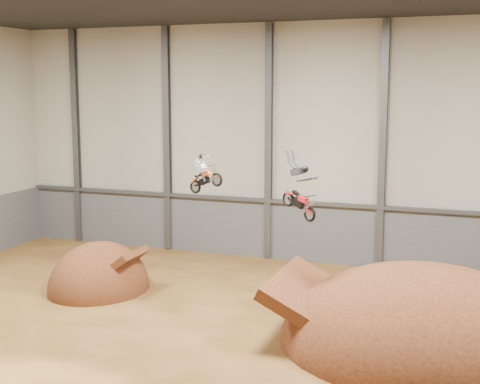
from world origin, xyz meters
name	(u,v)px	position (x,y,z in m)	size (l,w,h in m)	color
floor	(232,357)	(0.00, 0.00, 0.00)	(40.00, 40.00, 0.00)	#513315
back_wall	(325,144)	(0.00, 15.00, 7.00)	(40.00, 0.10, 14.00)	#ACA999
lower_band_back	(323,234)	(0.00, 14.90, 1.75)	(39.80, 0.18, 3.50)	#55575D
steel_rail	(323,204)	(0.00, 14.75, 3.55)	(39.80, 0.35, 0.20)	#47494F
steel_column_0	(76,137)	(-16.67, 14.80, 7.00)	(0.40, 0.36, 13.90)	#47494F
steel_column_1	(167,140)	(-10.00, 14.80, 7.00)	(0.40, 0.36, 13.90)	#47494F
steel_column_2	(269,143)	(-3.33, 14.80, 7.00)	(0.40, 0.36, 13.90)	#47494F
steel_column_3	(383,146)	(3.33, 14.80, 7.00)	(0.40, 0.36, 13.90)	#47494F
takeoff_ramp	(99,290)	(-9.48, 5.71, 0.00)	(4.95, 5.71, 4.95)	#3C1B0F
landing_ramp	(423,348)	(6.81, 3.46, 0.00)	(11.50, 10.17, 6.64)	#3C1B0F
fmx_rider_a	(208,170)	(-2.54, 3.68, 6.70)	(1.92, 0.73, 1.74)	#D34A16
fmx_rider_b	(297,186)	(1.60, 3.28, 6.29)	(2.66, 0.76, 2.28)	red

